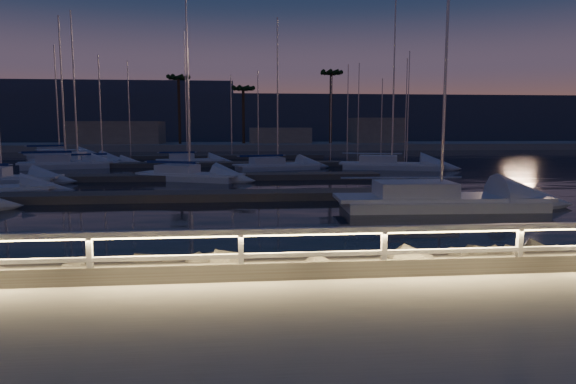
% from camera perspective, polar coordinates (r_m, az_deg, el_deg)
% --- Properties ---
extents(ground, '(400.00, 400.00, 0.00)m').
position_cam_1_polar(ground, '(10.80, -10.60, -9.69)').
color(ground, '#9B978C').
rests_on(ground, ground).
extents(harbor_water, '(400.00, 440.00, 0.60)m').
position_cam_1_polar(harbor_water, '(41.73, -6.93, 1.62)').
color(harbor_water, black).
rests_on(harbor_water, ground).
extents(guard_rail, '(44.11, 0.12, 1.06)m').
position_cam_1_polar(guard_rail, '(10.61, -11.07, -5.69)').
color(guard_rail, silver).
rests_on(guard_rail, ground).
extents(riprap, '(36.75, 3.19, 1.46)m').
position_cam_1_polar(riprap, '(12.15, -14.14, -8.68)').
color(riprap, '#666358').
rests_on(riprap, ground).
extents(floating_docks, '(22.00, 36.00, 0.40)m').
position_cam_1_polar(floating_docks, '(42.95, -6.90, 2.54)').
color(floating_docks, '#625951').
rests_on(floating_docks, ground).
extents(far_shore, '(160.00, 14.00, 5.20)m').
position_cam_1_polar(far_shore, '(84.40, -6.40, 5.34)').
color(far_shore, '#9B978C').
rests_on(far_shore, ground).
extents(palm_left, '(3.00, 3.00, 11.20)m').
position_cam_1_polar(palm_left, '(83.07, -12.08, 11.99)').
color(palm_left, '#473021').
rests_on(palm_left, ground).
extents(palm_center, '(3.00, 3.00, 9.70)m').
position_cam_1_polar(palm_center, '(83.49, -5.01, 11.17)').
color(palm_center, '#473021').
rests_on(palm_center, ground).
extents(palm_right, '(3.00, 3.00, 12.20)m').
position_cam_1_polar(palm_right, '(84.03, 4.82, 12.68)').
color(palm_right, '#473021').
rests_on(palm_right, ground).
extents(distant_hills, '(230.00, 37.50, 18.00)m').
position_cam_1_polar(distant_hills, '(145.83, -14.89, 7.70)').
color(distant_hills, '#363F53').
rests_on(distant_hills, ground).
extents(sailboat_d, '(9.67, 3.31, 16.11)m').
position_cam_1_polar(sailboat_d, '(24.25, 16.02, -0.75)').
color(sailboat_d, silver).
rests_on(sailboat_d, ground).
extents(sailboat_e, '(8.08, 4.21, 13.33)m').
position_cam_1_polar(sailboat_e, '(49.77, -23.67, 2.94)').
color(sailboat_e, silver).
rests_on(sailboat_e, ground).
extents(sailboat_g, '(7.67, 4.97, 12.73)m').
position_cam_1_polar(sailboat_g, '(36.26, -11.13, 1.91)').
color(sailboat_g, silver).
rests_on(sailboat_g, ground).
extents(sailboat_i, '(6.16, 3.80, 10.25)m').
position_cam_1_polar(sailboat_i, '(50.80, -20.07, 3.10)').
color(sailboat_i, silver).
rests_on(sailboat_i, ground).
extents(sailboat_j, '(8.79, 3.66, 14.55)m').
position_cam_1_polar(sailboat_j, '(53.27, -22.53, 3.24)').
color(sailboat_j, silver).
rests_on(sailboat_j, ground).
extents(sailboat_k, '(7.84, 4.22, 12.83)m').
position_cam_1_polar(sailboat_k, '(44.21, -1.41, 3.00)').
color(sailboat_k, silver).
rests_on(sailboat_k, ground).
extents(sailboat_l, '(9.29, 5.11, 15.15)m').
position_cam_1_polar(sailboat_l, '(45.76, 11.12, 3.05)').
color(sailboat_l, silver).
rests_on(sailboat_l, ground).
extents(sailboat_m, '(7.90, 5.10, 13.22)m').
position_cam_1_polar(sailboat_m, '(66.64, -24.20, 3.86)').
color(sailboat_m, silver).
rests_on(sailboat_m, ground).
extents(sailboat_n, '(6.86, 3.04, 11.31)m').
position_cam_1_polar(sailboat_n, '(51.70, -10.99, 3.48)').
color(sailboat_n, silver).
rests_on(sailboat_n, ground).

